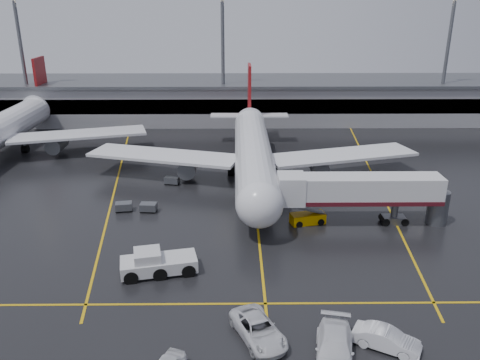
{
  "coord_description": "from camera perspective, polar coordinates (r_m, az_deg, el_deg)",
  "views": [
    {
      "loc": [
        -2.54,
        -57.56,
        24.64
      ],
      "look_at": [
        -2.0,
        -2.0,
        4.0
      ],
      "focal_mm": 36.32,
      "sensor_mm": 36.0,
      "label": 1
    }
  ],
  "objects": [
    {
      "name": "belt_loader",
      "position": [
        57.61,
        7.95,
        -4.46
      ],
      "size": [
        4.29,
        2.64,
        2.54
      ],
      "color": "#D19200",
      "rests_on": "ground"
    },
    {
      "name": "service_van_b",
      "position": [
        37.74,
        11.05,
        -18.91
      ],
      "size": [
        4.01,
        7.11,
        1.95
      ],
      "primitive_type": "imported",
      "rotation": [
        0.0,
        0.0,
        -0.2
      ],
      "color": "white",
      "rests_on": "ground"
    },
    {
      "name": "baggage_cart_b",
      "position": [
        61.96,
        -13.49,
        -3.02
      ],
      "size": [
        2.18,
        1.59,
        1.12
      ],
      "color": "#595B60",
      "rests_on": "ground"
    },
    {
      "name": "apron_line_left",
      "position": [
        73.99,
        -14.17,
        0.29
      ],
      "size": [
        9.99,
        69.35,
        0.02
      ],
      "primitive_type": "cube",
      "rotation": [
        0.0,
        0.0,
        0.14
      ],
      "color": "gold",
      "rests_on": "ground"
    },
    {
      "name": "apron_line_stop",
      "position": [
        43.33,
        3.0,
        -14.29
      ],
      "size": [
        60.0,
        0.25,
        0.02
      ],
      "primitive_type": "cube",
      "color": "gold",
      "rests_on": "ground"
    },
    {
      "name": "light_mast_left",
      "position": [
        108.71,
        -24.23,
        13.29
      ],
      "size": [
        3.0,
        1.2,
        25.45
      ],
      "color": "#595B60",
      "rests_on": "ground"
    },
    {
      "name": "baggage_cart_c",
      "position": [
        69.64,
        -7.99,
        0.0
      ],
      "size": [
        2.2,
        1.64,
        1.12
      ],
      "color": "#595B60",
      "rests_on": "ground"
    },
    {
      "name": "light_mast_mid",
      "position": [
        100.1,
        -2.03,
        14.54
      ],
      "size": [
        3.0,
        1.2,
        25.45
      ],
      "color": "#595B60",
      "rests_on": "ground"
    },
    {
      "name": "apron_line_centre",
      "position": [
        62.65,
        1.81,
        -2.78
      ],
      "size": [
        0.25,
        90.0,
        0.02
      ],
      "primitive_type": "cube",
      "color": "gold",
      "rests_on": "ground"
    },
    {
      "name": "ground",
      "position": [
        62.66,
        1.81,
        -2.79
      ],
      "size": [
        220.0,
        220.0,
        0.0
      ],
      "primitive_type": "plane",
      "color": "black",
      "rests_on": "ground"
    },
    {
      "name": "pushback_tractor",
      "position": [
        47.67,
        -9.77,
        -9.65
      ],
      "size": [
        7.63,
        4.43,
        2.57
      ],
      "color": "silver",
      "rests_on": "ground"
    },
    {
      "name": "service_van_c",
      "position": [
        39.73,
        16.84,
        -17.47
      ],
      "size": [
        5.22,
        3.91,
        1.65
      ],
      "primitive_type": "imported",
      "rotation": [
        0.0,
        0.0,
        1.08
      ],
      "color": "white",
      "rests_on": "ground"
    },
    {
      "name": "baggage_cart_a",
      "position": [
        61.12,
        -10.7,
        -3.13
      ],
      "size": [
        2.08,
        1.42,
        1.12
      ],
      "color": "#595B60",
      "rests_on": "ground"
    },
    {
      "name": "light_mast_right",
      "position": [
        108.74,
        23.14,
        13.44
      ],
      "size": [
        3.0,
        1.2,
        25.45
      ],
      "color": "#595B60",
      "rests_on": "ground"
    },
    {
      "name": "service_van_a",
      "position": [
        39.09,
        2.18,
        -17.15
      ],
      "size": [
        4.92,
        6.65,
        1.68
      ],
      "primitive_type": "imported",
      "rotation": [
        0.0,
        0.0,
        0.4
      ],
      "color": "silver",
      "rests_on": "ground"
    },
    {
      "name": "terminal",
      "position": [
        107.46,
        0.82,
        9.48
      ],
      "size": [
        122.0,
        19.0,
        8.6
      ],
      "color": "gray",
      "rests_on": "ground"
    },
    {
      "name": "apron_line_right",
      "position": [
        74.78,
        15.42,
        0.39
      ],
      "size": [
        7.57,
        69.64,
        0.02
      ],
      "primitive_type": "cube",
      "rotation": [
        0.0,
        0.0,
        -0.1
      ],
      "color": "gold",
      "rests_on": "ground"
    },
    {
      "name": "main_airliner",
      "position": [
        70.33,
        1.54,
        3.49
      ],
      "size": [
        48.8,
        45.6,
        14.1
      ],
      "color": "silver",
      "rests_on": "ground"
    },
    {
      "name": "jet_bridge",
      "position": [
        57.4,
        14.03,
        -1.41
      ],
      "size": [
        19.9,
        3.4,
        6.05
      ],
      "color": "silver",
      "rests_on": "ground"
    },
    {
      "name": "second_airliner",
      "position": [
        90.86,
        -26.4,
        5.25
      ],
      "size": [
        48.8,
        45.6,
        14.1
      ],
      "color": "silver",
      "rests_on": "ground"
    }
  ]
}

